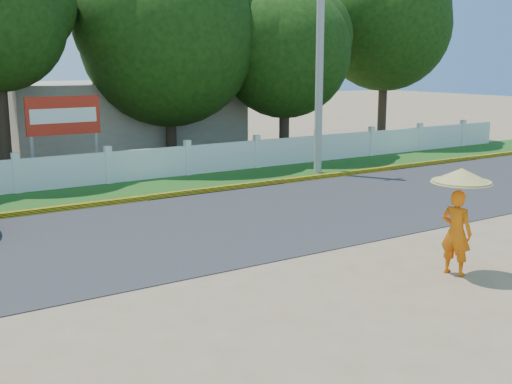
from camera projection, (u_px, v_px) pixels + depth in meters
ground at (311, 274)px, 12.61m from camera, size 120.00×120.00×0.00m
road at (203, 225)px, 16.31m from camera, size 60.00×7.00×0.02m
grass_verge at (125, 191)px, 20.62m from camera, size 60.00×3.50×0.03m
curb at (146, 198)px, 19.21m from camera, size 40.00×0.18×0.16m
fence at (108, 168)px, 21.71m from camera, size 40.00×0.10×1.10m
building_near at (118, 118)px, 28.68m from camera, size 10.00×6.00×3.20m
utility_pole at (319, 68)px, 23.08m from camera, size 0.28×0.28×7.70m
monk_with_parasol at (459, 206)px, 12.33m from camera, size 1.16×1.16×2.10m
billboard at (64, 120)px, 21.70m from camera, size 2.50×0.13×2.95m
tree_row at (127, 33)px, 24.39m from camera, size 36.27×7.65×9.18m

